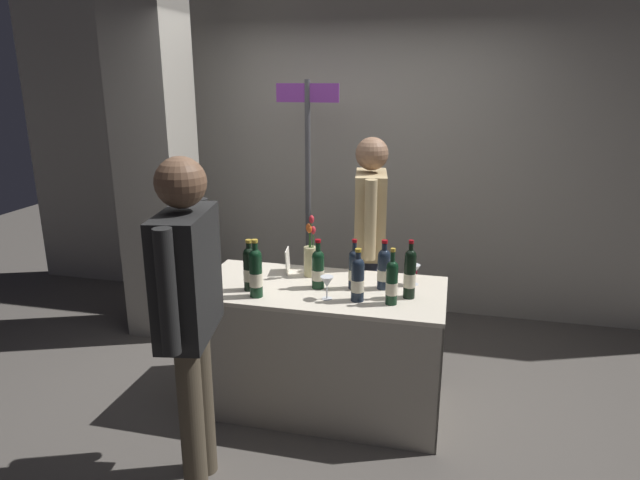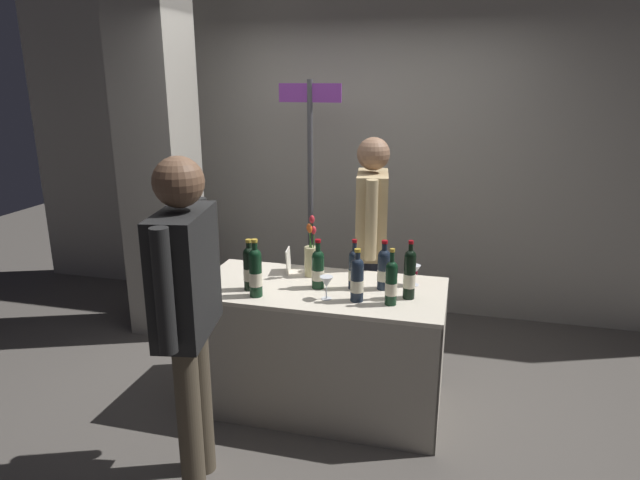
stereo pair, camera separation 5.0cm
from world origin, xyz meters
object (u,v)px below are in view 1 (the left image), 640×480
(featured_wine_bottle, at_px, (384,268))
(flower_vase, at_px, (310,257))
(vendor_presenter, at_px, (370,230))
(tasting_table, at_px, (320,325))
(concrete_pillar, at_px, (154,133))
(booth_signpost, at_px, (308,184))
(wine_glass_near_vendor, at_px, (327,282))
(wine_glass_mid, at_px, (414,270))
(display_bottle_0, at_px, (392,282))
(taster_foreground_right, at_px, (189,298))

(featured_wine_bottle, relative_size, flower_vase, 0.74)
(vendor_presenter, bearing_deg, flower_vase, -40.69)
(vendor_presenter, bearing_deg, tasting_table, -25.32)
(concrete_pillar, height_order, booth_signpost, concrete_pillar)
(booth_signpost, bearing_deg, vendor_presenter, -39.69)
(wine_glass_near_vendor, bearing_deg, tasting_table, 115.55)
(tasting_table, bearing_deg, booth_signpost, 108.23)
(wine_glass_near_vendor, relative_size, wine_glass_mid, 1.06)
(tasting_table, bearing_deg, display_bottle_0, -19.41)
(concrete_pillar, bearing_deg, display_bottle_0, -26.42)
(tasting_table, xyz_separation_m, booth_signpost, (-0.38, 1.15, 0.67))
(concrete_pillar, xyz_separation_m, display_bottle_0, (1.97, -0.98, -0.69))
(wine_glass_near_vendor, relative_size, booth_signpost, 0.07)
(display_bottle_0, bearing_deg, featured_wine_bottle, 108.02)
(tasting_table, height_order, taster_foreground_right, taster_foreground_right)
(wine_glass_mid, xyz_separation_m, vendor_presenter, (-0.35, 0.49, 0.10))
(concrete_pillar, height_order, tasting_table, concrete_pillar)
(featured_wine_bottle, distance_m, vendor_presenter, 0.63)
(flower_vase, bearing_deg, concrete_pillar, 155.58)
(concrete_pillar, bearing_deg, taster_foreground_right, -57.16)
(wine_glass_near_vendor, height_order, booth_signpost, booth_signpost)
(wine_glass_near_vendor, height_order, taster_foreground_right, taster_foreground_right)
(concrete_pillar, xyz_separation_m, taster_foreground_right, (1.09, -1.69, -0.59))
(wine_glass_mid, xyz_separation_m, taster_foreground_right, (-0.98, -1.05, 0.14))
(concrete_pillar, relative_size, featured_wine_bottle, 10.60)
(concrete_pillar, relative_size, vendor_presenter, 1.97)
(featured_wine_bottle, xyz_separation_m, booth_signpost, (-0.76, 1.08, 0.28))
(vendor_presenter, bearing_deg, concrete_pillar, -103.53)
(tasting_table, xyz_separation_m, wine_glass_near_vendor, (0.08, -0.17, 0.35))
(vendor_presenter, distance_m, booth_signpost, 0.79)
(featured_wine_bottle, distance_m, display_bottle_0, 0.24)
(featured_wine_bottle, height_order, booth_signpost, booth_signpost)
(tasting_table, relative_size, wine_glass_mid, 11.77)
(featured_wine_bottle, height_order, wine_glass_near_vendor, featured_wine_bottle)
(taster_foreground_right, bearing_deg, concrete_pillar, 22.36)
(wine_glass_near_vendor, height_order, vendor_presenter, vendor_presenter)
(display_bottle_0, xyz_separation_m, taster_foreground_right, (-0.88, -0.71, 0.10))
(taster_foreground_right, height_order, booth_signpost, booth_signpost)
(display_bottle_0, distance_m, booth_signpost, 1.58)
(taster_foreground_right, bearing_deg, wine_glass_near_vendor, -46.61)
(tasting_table, relative_size, display_bottle_0, 4.62)
(vendor_presenter, distance_m, taster_foreground_right, 1.66)
(featured_wine_bottle, height_order, taster_foreground_right, taster_foreground_right)
(booth_signpost, bearing_deg, featured_wine_bottle, -54.99)
(concrete_pillar, relative_size, flower_vase, 7.90)
(featured_wine_bottle, distance_m, wine_glass_near_vendor, 0.38)
(flower_vase, relative_size, taster_foreground_right, 0.24)
(wine_glass_near_vendor, relative_size, taster_foreground_right, 0.08)
(concrete_pillar, height_order, wine_glass_near_vendor, concrete_pillar)
(concrete_pillar, height_order, taster_foreground_right, concrete_pillar)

